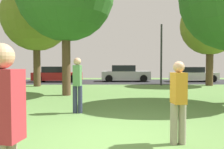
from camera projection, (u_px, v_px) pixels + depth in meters
The scene contains 11 objects.
ground_plane at pixel (114, 139), 4.52m from camera, with size 44.00×44.00×0.00m, color #5B8442.
road_strip at pixel (111, 82), 20.51m from camera, with size 44.00×6.40×0.01m, color #28282B.
maple_tree_far at pixel (36, 17), 15.74m from camera, with size 4.71×4.71×7.20m.
oak_tree_left at pixel (210, 26), 16.33m from camera, with size 4.26×4.26×6.52m.
person_catcher at pixel (3, 130), 1.95m from camera, with size 0.35×0.30×1.67m.
person_bystander at pixel (77, 82), 6.96m from camera, with size 0.30×0.34×1.72m.
person_walking at pixel (178, 99), 4.20m from camera, with size 0.30×0.34×1.55m.
parked_car_red at pixel (57, 75), 20.22m from camera, with size 4.25×1.97×1.37m.
parked_car_silver at pixel (125, 74), 20.83m from camera, with size 4.37×2.08×1.49m.
parked_car_white at pixel (193, 75), 20.55m from camera, with size 4.02×1.99×1.33m.
street_lamp_post at pixel (161, 55), 16.65m from camera, with size 0.14×0.14×4.50m, color #2D2D33.
Camera 1 is at (-0.07, -4.47, 1.48)m, focal length 36.18 mm.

